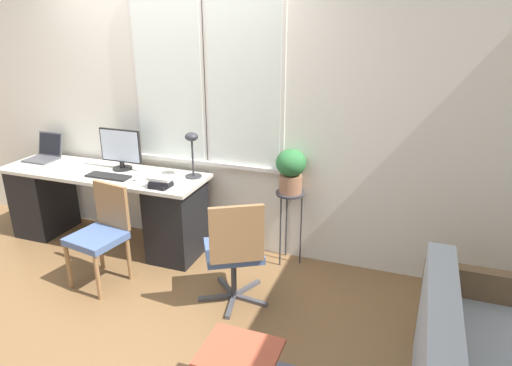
{
  "coord_description": "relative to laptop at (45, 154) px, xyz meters",
  "views": [
    {
      "loc": [
        2.12,
        -3.01,
        2.13
      ],
      "look_at": [
        0.97,
        0.15,
        0.88
      ],
      "focal_mm": 32.0,
      "sensor_mm": 36.0,
      "label": 1
    }
  ],
  "objects": [
    {
      "name": "ground_plane",
      "position": [
        1.41,
        -0.43,
        -0.79
      ],
      "size": [
        14.0,
        14.0,
        0.0
      ],
      "primitive_type": "plane",
      "color": "brown"
    },
    {
      "name": "wall_back_with_window",
      "position": [
        1.42,
        0.25,
        0.56
      ],
      "size": [
        9.0,
        0.12,
        2.7
      ],
      "color": "white",
      "rests_on": "ground_plane"
    },
    {
      "name": "desk",
      "position": [
        0.79,
        -0.13,
        -0.4
      ],
      "size": [
        2.02,
        0.6,
        0.74
      ],
      "color": "beige",
      "rests_on": "ground_plane"
    },
    {
      "name": "laptop",
      "position": [
        0.0,
        0.0,
        0.0
      ],
      "size": [
        0.29,
        0.3,
        0.25
      ],
      "color": "#4C4C51",
      "rests_on": "desk"
    },
    {
      "name": "monitor",
      "position": [
        0.93,
        -0.0,
        0.14
      ],
      "size": [
        0.43,
        0.18,
        0.39
      ],
      "color": "black",
      "rests_on": "desk"
    },
    {
      "name": "keyboard",
      "position": [
        0.95,
        -0.24,
        -0.05
      ],
      "size": [
        0.41,
        0.14,
        0.02
      ],
      "color": "black",
      "rests_on": "desk"
    },
    {
      "name": "mouse",
      "position": [
        1.23,
        -0.22,
        -0.04
      ],
      "size": [
        0.04,
        0.07,
        0.03
      ],
      "color": "silver",
      "rests_on": "desk"
    },
    {
      "name": "desk_lamp",
      "position": [
        1.67,
        0.03,
        0.24
      ],
      "size": [
        0.15,
        0.15,
        0.41
      ],
      "color": "#2D2D33",
      "rests_on": "desk"
    },
    {
      "name": "book_stack",
      "position": [
        1.53,
        -0.3,
        -0.01
      ],
      "size": [
        0.21,
        0.17,
        0.09
      ],
      "color": "black",
      "rests_on": "desk"
    },
    {
      "name": "desk_chair_wooden",
      "position": [
        1.19,
        -0.71,
        -0.34
      ],
      "size": [
        0.45,
        0.46,
        0.83
      ],
      "rotation": [
        0.0,
        0.0,
        -0.17
      ],
      "color": "olive",
      "rests_on": "ground_plane"
    },
    {
      "name": "office_chair_swivel",
      "position": [
        2.34,
        -0.65,
        -0.33
      ],
      "size": [
        0.57,
        0.58,
        0.89
      ],
      "rotation": [
        0.0,
        0.0,
        3.67
      ],
      "color": "#47474C",
      "rests_on": "ground_plane"
    },
    {
      "name": "plant_stand",
      "position": [
        2.56,
        0.11,
        -0.2
      ],
      "size": [
        0.25,
        0.25,
        0.68
      ],
      "color": "#333338",
      "rests_on": "ground_plane"
    },
    {
      "name": "potted_plant",
      "position": [
        2.56,
        0.11,
        0.1
      ],
      "size": [
        0.26,
        0.26,
        0.38
      ],
      "color": "#9E6B4C",
      "rests_on": "plant_stand"
    },
    {
      "name": "folding_stool",
      "position": [
        2.76,
        -1.59,
        -0.42
      ],
      "size": [
        0.42,
        0.36,
        0.42
      ],
      "color": "#B24C33",
      "rests_on": "ground_plane"
    }
  ]
}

